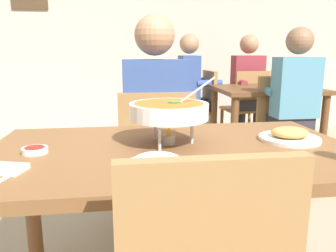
{
  "coord_description": "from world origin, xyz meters",
  "views": [
    {
      "loc": [
        -0.18,
        -1.18,
        1.11
      ],
      "look_at": [
        0.0,
        0.15,
        0.81
      ],
      "focal_mm": 35.8,
      "sensor_mm": 36.0,
      "label": 1
    }
  ],
  "objects_px": {
    "patron_bg_left": "(192,84)",
    "patron_bg_right": "(248,84)",
    "chair_bg_middle": "(284,121)",
    "curry_bowl": "(169,111)",
    "chair_diner_main": "(156,157)",
    "rice_plate": "(157,165)",
    "dining_table_main": "(173,176)",
    "chair_bg_left": "(200,105)",
    "dining_table_far": "(266,101)",
    "diner_main": "(155,116)",
    "chair_bg_right": "(247,104)",
    "sauce_dish": "(35,150)",
    "patron_bg_middle": "(293,96)",
    "appetizer_plate": "(290,136)"
  },
  "relations": [
    {
      "from": "patron_bg_left",
      "to": "patron_bg_right",
      "type": "bearing_deg",
      "value": 0.14
    },
    {
      "from": "chair_bg_middle",
      "to": "patron_bg_left",
      "type": "distance_m",
      "value": 1.24
    },
    {
      "from": "curry_bowl",
      "to": "chair_bg_middle",
      "type": "xyz_separation_m",
      "value": [
        1.24,
        1.49,
        -0.38
      ]
    },
    {
      "from": "chair_diner_main",
      "to": "patron_bg_right",
      "type": "relative_size",
      "value": 0.69
    },
    {
      "from": "chair_diner_main",
      "to": "rice_plate",
      "type": "height_order",
      "value": "chair_diner_main"
    },
    {
      "from": "curry_bowl",
      "to": "dining_table_main",
      "type": "bearing_deg",
      "value": -79.32
    },
    {
      "from": "chair_bg_left",
      "to": "patron_bg_left",
      "type": "relative_size",
      "value": 0.69
    },
    {
      "from": "chair_bg_middle",
      "to": "dining_table_far",
      "type": "bearing_deg",
      "value": 86.22
    },
    {
      "from": "dining_table_far",
      "to": "chair_bg_middle",
      "type": "distance_m",
      "value": 0.48
    },
    {
      "from": "diner_main",
      "to": "dining_table_far",
      "type": "bearing_deg",
      "value": 45.74
    },
    {
      "from": "chair_bg_right",
      "to": "chair_bg_left",
      "type": "bearing_deg",
      "value": 177.59
    },
    {
      "from": "sauce_dish",
      "to": "chair_bg_right",
      "type": "relative_size",
      "value": 0.1
    },
    {
      "from": "sauce_dish",
      "to": "patron_bg_middle",
      "type": "xyz_separation_m",
      "value": [
        1.75,
        1.48,
        -0.03
      ]
    },
    {
      "from": "dining_table_main",
      "to": "curry_bowl",
      "type": "distance_m",
      "value": 0.25
    },
    {
      "from": "patron_bg_left",
      "to": "patron_bg_middle",
      "type": "bearing_deg",
      "value": -60.19
    },
    {
      "from": "diner_main",
      "to": "appetizer_plate",
      "type": "relative_size",
      "value": 5.46
    },
    {
      "from": "dining_table_main",
      "to": "patron_bg_middle",
      "type": "relative_size",
      "value": 1.04
    },
    {
      "from": "dining_table_main",
      "to": "patron_bg_right",
      "type": "height_order",
      "value": "patron_bg_right"
    },
    {
      "from": "diner_main",
      "to": "sauce_dish",
      "type": "relative_size",
      "value": 14.56
    },
    {
      "from": "chair_diner_main",
      "to": "chair_bg_middle",
      "type": "relative_size",
      "value": 1.0
    },
    {
      "from": "chair_bg_middle",
      "to": "patron_bg_left",
      "type": "height_order",
      "value": "patron_bg_left"
    },
    {
      "from": "chair_diner_main",
      "to": "sauce_dish",
      "type": "distance_m",
      "value": 0.88
    },
    {
      "from": "chair_diner_main",
      "to": "patron_bg_middle",
      "type": "bearing_deg",
      "value": 32.25
    },
    {
      "from": "rice_plate",
      "to": "chair_bg_middle",
      "type": "bearing_deg",
      "value": 53.67
    },
    {
      "from": "dining_table_far",
      "to": "patron_bg_left",
      "type": "bearing_deg",
      "value": 137.34
    },
    {
      "from": "curry_bowl",
      "to": "chair_bg_middle",
      "type": "relative_size",
      "value": 0.37
    },
    {
      "from": "appetizer_plate",
      "to": "dining_table_far",
      "type": "relative_size",
      "value": 0.24
    },
    {
      "from": "rice_plate",
      "to": "chair_bg_middle",
      "type": "height_order",
      "value": "chair_bg_middle"
    },
    {
      "from": "appetizer_plate",
      "to": "patron_bg_right",
      "type": "relative_size",
      "value": 0.18
    },
    {
      "from": "diner_main",
      "to": "rice_plate",
      "type": "relative_size",
      "value": 5.46
    },
    {
      "from": "diner_main",
      "to": "sauce_dish",
      "type": "distance_m",
      "value": 0.87
    },
    {
      "from": "patron_bg_right",
      "to": "sauce_dish",
      "type": "bearing_deg",
      "value": -124.55
    },
    {
      "from": "dining_table_main",
      "to": "chair_diner_main",
      "type": "relative_size",
      "value": 1.51
    },
    {
      "from": "chair_bg_right",
      "to": "patron_bg_right",
      "type": "relative_size",
      "value": 0.69
    },
    {
      "from": "curry_bowl",
      "to": "dining_table_far",
      "type": "height_order",
      "value": "curry_bowl"
    },
    {
      "from": "curry_bowl",
      "to": "chair_bg_middle",
      "type": "height_order",
      "value": "curry_bowl"
    },
    {
      "from": "diner_main",
      "to": "chair_bg_right",
      "type": "height_order",
      "value": "diner_main"
    },
    {
      "from": "chair_bg_middle",
      "to": "appetizer_plate",
      "type": "bearing_deg",
      "value": -116.41
    },
    {
      "from": "diner_main",
      "to": "chair_bg_middle",
      "type": "relative_size",
      "value": 1.46
    },
    {
      "from": "appetizer_plate",
      "to": "chair_bg_middle",
      "type": "height_order",
      "value": "chair_bg_middle"
    },
    {
      "from": "curry_bowl",
      "to": "patron_bg_right",
      "type": "height_order",
      "value": "patron_bg_right"
    },
    {
      "from": "dining_table_far",
      "to": "chair_bg_middle",
      "type": "relative_size",
      "value": 1.11
    },
    {
      "from": "diner_main",
      "to": "chair_bg_left",
      "type": "height_order",
      "value": "diner_main"
    },
    {
      "from": "patron_bg_right",
      "to": "patron_bg_left",
      "type": "bearing_deg",
      "value": -179.86
    },
    {
      "from": "dining_table_main",
      "to": "dining_table_far",
      "type": "xyz_separation_m",
      "value": [
        1.26,
        2.01,
        -0.02
      ]
    },
    {
      "from": "patron_bg_middle",
      "to": "patron_bg_right",
      "type": "bearing_deg",
      "value": 88.15
    },
    {
      "from": "chair_bg_left",
      "to": "patron_bg_right",
      "type": "height_order",
      "value": "patron_bg_right"
    },
    {
      "from": "diner_main",
      "to": "chair_bg_left",
      "type": "distance_m",
      "value": 2.0
    },
    {
      "from": "chair_bg_left",
      "to": "diner_main",
      "type": "bearing_deg",
      "value": -111.03
    },
    {
      "from": "diner_main",
      "to": "chair_bg_right",
      "type": "xyz_separation_m",
      "value": [
        1.27,
        1.83,
        -0.24
      ]
    }
  ]
}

